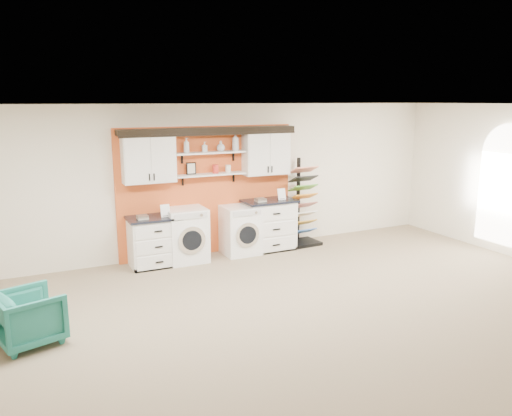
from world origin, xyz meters
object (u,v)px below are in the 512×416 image
base_cabinet_right (269,225)px  washer (186,235)px  sample_rack (302,218)px  dryer (240,230)px  armchair (30,317)px  base_cabinet_left (154,241)px

base_cabinet_right → washer: (-1.68, -0.00, -0.00)m
base_cabinet_right → sample_rack: 0.77m
washer → sample_rack: size_ratio=0.56×
dryer → armchair: dryer is taller
base_cabinet_left → armchair: (-2.07, -2.20, -0.12)m
base_cabinet_right → dryer: bearing=-179.7°
base_cabinet_left → base_cabinet_right: 2.26m
base_cabinet_right → armchair: bearing=-153.0°
sample_rack → armchair: (-5.10, -2.24, -0.22)m
base_cabinet_right → dryer: (-0.61, -0.00, -0.03)m
dryer → sample_rack: 1.39m
base_cabinet_right → sample_rack: bearing=2.7°
base_cabinet_right → armchair: base_cabinet_right is taller
sample_rack → washer: bearing=177.8°
base_cabinet_left → armchair: base_cabinet_left is taller
washer → armchair: washer is taller
base_cabinet_left → dryer: (1.65, -0.00, 0.02)m
base_cabinet_left → armchair: bearing=-133.2°
armchair → base_cabinet_left: bearing=-59.4°
base_cabinet_left → armchair: 3.03m
base_cabinet_right → dryer: size_ratio=1.10×
sample_rack → armchair: sample_rack is taller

